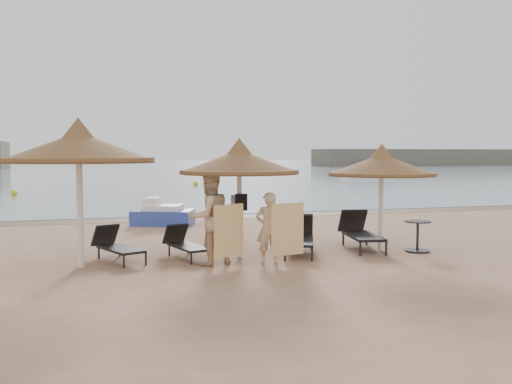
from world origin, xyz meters
TOP-DOWN VIEW (x-y plane):
  - ground at (0.00, 0.00)m, footprint 160.00×160.00m
  - sea at (0.00, 80.00)m, footprint 200.00×140.00m
  - wet_sand_strip at (0.00, 9.40)m, footprint 200.00×1.60m
  - palapa_left at (-3.92, 1.00)m, footprint 3.21×3.21m
  - palapa_center at (-0.39, 1.15)m, footprint 2.80×2.80m
  - palapa_right at (3.21, 1.01)m, footprint 2.68×2.68m
  - lounger_far_left at (-3.17, 1.60)m, footprint 1.17×1.80m
  - lounger_near_left at (-1.61, 1.51)m, footprint 0.94×1.73m
  - lounger_near_right at (1.16, 1.31)m, footprint 1.36×2.11m
  - lounger_far_right at (2.90, 1.53)m, footprint 1.07×2.18m
  - side_table at (4.00, 0.60)m, footprint 0.63×0.63m
  - person_left at (-1.24, 0.48)m, footprint 1.27×1.02m
  - person_right at (0.02, 0.20)m, footprint 0.91×0.67m
  - towel_left at (-0.89, 0.13)m, footprint 0.74×0.36m
  - towel_right at (0.37, -0.05)m, footprint 0.80×0.17m
  - bag_patterned at (-0.39, 1.33)m, footprint 0.30×0.10m
  - bag_dark at (-0.39, 0.99)m, footprint 0.27×0.10m
  - pedal_boat at (-1.36, 7.66)m, footprint 2.27×1.81m
  - buoy_left at (-7.73, 23.03)m, footprint 0.35×0.35m
  - buoy_mid at (3.76, 29.06)m, footprint 0.37×0.37m
  - buoy_right at (14.28, 21.04)m, footprint 0.38×0.38m
  - buoy_extra at (4.40, 28.81)m, footprint 0.36×0.36m

SIDE VIEW (x-z plane):
  - ground at x=0.00m, z-range 0.00..0.00m
  - wet_sand_strip at x=0.00m, z-range 0.00..0.01m
  - sea at x=0.00m, z-range 0.00..0.03m
  - buoy_left at x=-7.73m, z-range 0.00..0.35m
  - buoy_extra at x=4.40m, z-range 0.00..0.36m
  - buoy_mid at x=3.76m, z-range 0.00..0.37m
  - buoy_right at x=14.28m, z-range 0.00..0.38m
  - lounger_near_left at x=-1.61m, z-range -0.04..0.70m
  - pedal_boat at x=-1.36m, z-range -0.12..0.80m
  - lounger_far_left at x=-3.17m, z-range -0.04..0.73m
  - side_table at x=4.00m, z-range -0.02..0.74m
  - lounger_near_right at x=1.16m, z-range -0.05..0.85m
  - lounger_far_right at x=2.90m, z-range -0.05..0.89m
  - towel_left at x=-0.89m, z-range 0.21..1.34m
  - towel_right at x=0.37m, z-range 0.22..1.35m
  - person_right at x=0.02m, z-range 0.00..1.83m
  - person_left at x=-1.24m, z-range 0.00..2.39m
  - bag_patterned at x=-0.39m, z-range 1.07..1.45m
  - bag_dark at x=-0.39m, z-range 1.11..1.50m
  - palapa_right at x=3.21m, z-range 0.79..3.45m
  - palapa_center at x=-0.39m, z-range 0.82..3.60m
  - palapa_left at x=-3.92m, z-range 0.94..4.12m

